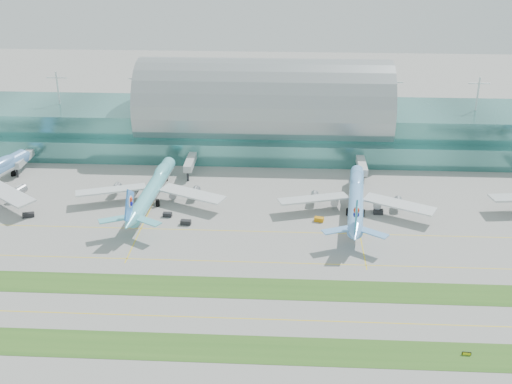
# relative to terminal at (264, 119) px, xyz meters

# --- Properties ---
(ground) EXTENTS (700.00, 700.00, 0.00)m
(ground) POSITION_rel_terminal_xyz_m (-0.01, -128.79, -14.23)
(ground) COLOR gray
(ground) RESTS_ON ground
(terminal) EXTENTS (340.00, 69.10, 36.00)m
(terminal) POSITION_rel_terminal_xyz_m (0.00, 0.00, 0.00)
(terminal) COLOR #3D7A75
(terminal) RESTS_ON ground
(grass_strip_near) EXTENTS (420.00, 12.00, 0.08)m
(grass_strip_near) POSITION_rel_terminal_xyz_m (-0.01, -156.79, -14.19)
(grass_strip_near) COLOR #2D591E
(grass_strip_near) RESTS_ON ground
(grass_strip_far) EXTENTS (420.00, 12.00, 0.08)m
(grass_strip_far) POSITION_rel_terminal_xyz_m (-0.01, -126.79, -14.19)
(grass_strip_far) COLOR #2D591E
(grass_strip_far) RESTS_ON ground
(taxiline_b) EXTENTS (420.00, 0.35, 0.01)m
(taxiline_b) POSITION_rel_terminal_xyz_m (-0.01, -142.79, -14.22)
(taxiline_b) COLOR yellow
(taxiline_b) RESTS_ON ground
(taxiline_c) EXTENTS (420.00, 0.35, 0.01)m
(taxiline_c) POSITION_rel_terminal_xyz_m (-0.01, -110.79, -14.22)
(taxiline_c) COLOR yellow
(taxiline_c) RESTS_ON ground
(taxiline_d) EXTENTS (420.00, 0.35, 0.01)m
(taxiline_d) POSITION_rel_terminal_xyz_m (-0.01, -88.79, -14.22)
(taxiline_d) COLOR yellow
(taxiline_d) RESTS_ON ground
(airliner_b) EXTENTS (60.87, 69.18, 19.04)m
(airliner_b) POSITION_rel_terminal_xyz_m (-41.71, -65.32, -8.35)
(airliner_b) COLOR #5CBFCB
(airliner_b) RESTS_ON ground
(airliner_c) EXTENTS (60.12, 68.59, 18.87)m
(airliner_c) POSITION_rel_terminal_xyz_m (38.51, -69.96, -8.40)
(airliner_c) COLOR #6DACF1
(airliner_c) RESTS_ON ground
(gse_b) EXTENTS (4.71, 3.26, 1.66)m
(gse_b) POSITION_rel_terminal_xyz_m (-86.69, -81.63, -13.40)
(gse_b) COLOR black
(gse_b) RESTS_ON ground
(gse_c) EXTENTS (3.46, 2.00, 1.66)m
(gse_c) POSITION_rel_terminal_xyz_m (-33.68, -78.49, -13.40)
(gse_c) COLOR black
(gse_c) RESTS_ON ground
(gse_d) EXTENTS (3.98, 2.33, 1.76)m
(gse_d) POSITION_rel_terminal_xyz_m (-25.67, -84.72, -13.35)
(gse_d) COLOR black
(gse_d) RESTS_ON ground
(gse_e) EXTENTS (3.84, 2.78, 1.60)m
(gse_e) POSITION_rel_terminal_xyz_m (24.06, -79.41, -13.43)
(gse_e) COLOR #C57D0B
(gse_e) RESTS_ON ground
(gse_f) EXTENTS (3.64, 2.18, 1.83)m
(gse_f) POSITION_rel_terminal_xyz_m (47.11, -71.94, -13.31)
(gse_f) COLOR black
(gse_f) RESTS_ON ground
(taxiway_sign_east) EXTENTS (2.44, 0.48, 1.03)m
(taxiway_sign_east) POSITION_rel_terminal_xyz_m (60.31, -156.05, -13.72)
(taxiway_sign_east) COLOR black
(taxiway_sign_east) RESTS_ON ground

